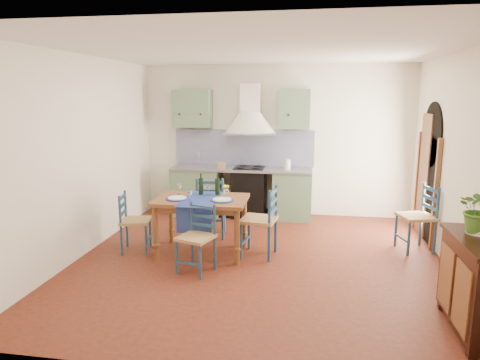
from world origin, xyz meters
name	(u,v)px	position (x,y,z in m)	size (l,w,h in m)	color
floor	(259,261)	(0.00, 0.00, 0.00)	(5.00, 5.00, 0.00)	#4C1710
back_wall	(249,160)	(-0.47, 2.29, 1.05)	(5.00, 0.96, 2.80)	silver
right_wall	(455,167)	(2.50, 0.28, 1.34)	(0.26, 5.00, 2.80)	silver
left_wall	(84,156)	(-2.50, 0.00, 1.40)	(0.04, 5.00, 2.80)	silver
ceiling	(261,49)	(0.00, 0.00, 2.80)	(5.00, 5.00, 0.01)	silver
dining_table	(202,205)	(-0.84, 0.16, 0.72)	(1.29, 0.97, 1.13)	brown
chair_near	(197,237)	(-0.75, -0.46, 0.45)	(0.52, 0.52, 0.88)	navy
chair_far	(211,206)	(-0.88, 0.90, 0.51)	(0.52, 0.52, 0.99)	navy
chair_left	(133,221)	(-1.85, 0.09, 0.45)	(0.48, 0.48, 0.87)	navy
chair_right	(261,220)	(0.00, 0.21, 0.52)	(0.53, 0.53, 1.00)	navy
chair_spare	(419,217)	(2.23, 0.79, 0.50)	(0.56, 0.56, 0.98)	navy
sideboard	(480,283)	(2.26, -1.46, 0.51)	(0.50, 1.05, 0.94)	black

